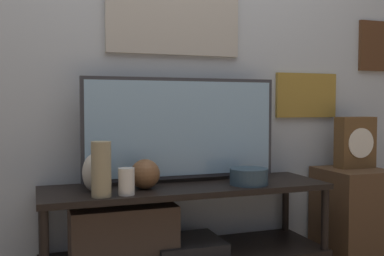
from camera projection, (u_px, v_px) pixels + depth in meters
The scene contains 10 objects.
wall_back at pixel (172, 45), 2.55m from camera, with size 6.40×0.08×2.70m.
media_console at pixel (162, 229), 2.29m from camera, with size 1.48×0.46×0.60m.
television at pixel (182, 128), 2.41m from camera, with size 1.07×0.05×0.56m.
vase_round_glass at pixel (145, 174), 2.22m from camera, with size 0.15×0.15×0.15m.
vase_tall_ceramic at pixel (101, 169), 2.03m from camera, with size 0.09×0.09×0.25m.
vase_wide_bowl at pixel (249, 176), 2.34m from camera, with size 0.20×0.20×0.08m.
vase_urn_stoneware at pixel (94, 173), 2.15m from camera, with size 0.11×0.11×0.18m.
candle_jar at pixel (126, 181), 2.07m from camera, with size 0.08×0.08×0.13m.
side_table at pixel (352, 220), 2.73m from camera, with size 0.37×0.39×0.63m.
mantel_clock at pixel (355, 142), 2.77m from camera, with size 0.24×0.11×0.31m.
Camera 1 is at (-0.74, -1.92, 1.02)m, focal length 42.00 mm.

